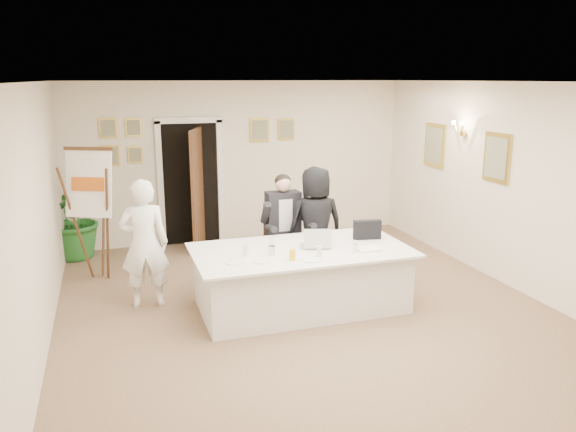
# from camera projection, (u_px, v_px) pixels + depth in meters

# --- Properties ---
(floor) EXTENTS (7.00, 7.00, 0.00)m
(floor) POSITION_uv_depth(u_px,v_px,m) (307.00, 310.00, 7.05)
(floor) COLOR brown
(floor) RESTS_ON ground
(ceiling) EXTENTS (6.00, 7.00, 0.02)m
(ceiling) POSITION_uv_depth(u_px,v_px,m) (309.00, 82.00, 6.38)
(ceiling) COLOR white
(ceiling) RESTS_ON wall_back
(wall_back) EXTENTS (6.00, 0.10, 2.80)m
(wall_back) POSITION_uv_depth(u_px,v_px,m) (241.00, 162.00, 9.95)
(wall_back) COLOR white
(wall_back) RESTS_ON floor
(wall_front) EXTENTS (6.00, 0.10, 2.80)m
(wall_front) POSITION_uv_depth(u_px,v_px,m) (499.00, 316.00, 3.49)
(wall_front) COLOR white
(wall_front) RESTS_ON floor
(wall_left) EXTENTS (0.10, 7.00, 2.80)m
(wall_left) POSITION_uv_depth(u_px,v_px,m) (36.00, 221.00, 5.82)
(wall_left) COLOR white
(wall_left) RESTS_ON floor
(wall_right) EXTENTS (0.10, 7.00, 2.80)m
(wall_right) POSITION_uv_depth(u_px,v_px,m) (515.00, 187.00, 7.62)
(wall_right) COLOR white
(wall_right) RESTS_ON floor
(doorway) EXTENTS (1.14, 0.86, 2.20)m
(doorway) POSITION_uv_depth(u_px,v_px,m) (193.00, 186.00, 9.61)
(doorway) COLOR black
(doorway) RESTS_ON floor
(pictures_back_wall) EXTENTS (3.40, 0.06, 0.80)m
(pictures_back_wall) POSITION_uv_depth(u_px,v_px,m) (195.00, 138.00, 9.58)
(pictures_back_wall) COLOR gold
(pictures_back_wall) RESTS_ON wall_back
(pictures_right_wall) EXTENTS (0.06, 2.20, 0.80)m
(pictures_right_wall) POSITION_uv_depth(u_px,v_px,m) (463.00, 151.00, 8.63)
(pictures_right_wall) COLOR gold
(pictures_right_wall) RESTS_ON wall_right
(wall_sconce) EXTENTS (0.20, 0.30, 0.24)m
(wall_sconce) POSITION_uv_depth(u_px,v_px,m) (460.00, 128.00, 8.53)
(wall_sconce) COLOR gold
(wall_sconce) RESTS_ON wall_right
(conference_table) EXTENTS (2.68, 1.43, 0.78)m
(conference_table) POSITION_uv_depth(u_px,v_px,m) (301.00, 278.00, 7.06)
(conference_table) COLOR white
(conference_table) RESTS_ON floor
(seated_man) EXTENTS (0.71, 0.75, 1.54)m
(seated_man) POSITION_uv_depth(u_px,v_px,m) (284.00, 226.00, 8.07)
(seated_man) COLOR black
(seated_man) RESTS_ON floor
(flip_chart) EXTENTS (0.67, 0.54, 1.89)m
(flip_chart) POSITION_uv_depth(u_px,v_px,m) (95.00, 221.00, 7.95)
(flip_chart) COLOR #3B2012
(flip_chart) RESTS_ON floor
(standing_man) EXTENTS (0.63, 0.43, 1.65)m
(standing_man) POSITION_uv_depth(u_px,v_px,m) (144.00, 244.00, 7.00)
(standing_man) COLOR white
(standing_man) RESTS_ON floor
(standing_woman) EXTENTS (0.83, 0.57, 1.65)m
(standing_woman) POSITION_uv_depth(u_px,v_px,m) (316.00, 224.00, 7.96)
(standing_woman) COLOR black
(standing_woman) RESTS_ON floor
(potted_palm) EXTENTS (1.28, 1.13, 1.34)m
(potted_palm) POSITION_uv_depth(u_px,v_px,m) (76.00, 217.00, 9.01)
(potted_palm) COLOR #216525
(potted_palm) RESTS_ON floor
(laptop) EXTENTS (0.44, 0.45, 0.28)m
(laptop) POSITION_uv_depth(u_px,v_px,m) (314.00, 236.00, 7.04)
(laptop) COLOR #B7BABC
(laptop) RESTS_ON conference_table
(laptop_bag) EXTENTS (0.37, 0.15, 0.25)m
(laptop_bag) POSITION_uv_depth(u_px,v_px,m) (367.00, 230.00, 7.38)
(laptop_bag) COLOR black
(laptop_bag) RESTS_ON conference_table
(paper_stack) EXTENTS (0.29, 0.21, 0.03)m
(paper_stack) POSITION_uv_depth(u_px,v_px,m) (368.00, 249.00, 6.91)
(paper_stack) COLOR white
(paper_stack) RESTS_ON conference_table
(plate_left) EXTENTS (0.29, 0.29, 0.01)m
(plate_left) POSITION_uv_depth(u_px,v_px,m) (235.00, 262.00, 6.44)
(plate_left) COLOR white
(plate_left) RESTS_ON conference_table
(plate_mid) EXTENTS (0.21, 0.21, 0.01)m
(plate_mid) POSITION_uv_depth(u_px,v_px,m) (262.00, 261.00, 6.47)
(plate_mid) COLOR white
(plate_mid) RESTS_ON conference_table
(plate_near) EXTENTS (0.24, 0.24, 0.01)m
(plate_near) POSITION_uv_depth(u_px,v_px,m) (312.00, 260.00, 6.53)
(plate_near) COLOR white
(plate_near) RESTS_ON conference_table
(glass_a) EXTENTS (0.08, 0.08, 0.14)m
(glass_a) POSITION_uv_depth(u_px,v_px,m) (246.00, 250.00, 6.69)
(glass_a) COLOR silver
(glass_a) RESTS_ON conference_table
(glass_b) EXTENTS (0.08, 0.08, 0.14)m
(glass_b) POSITION_uv_depth(u_px,v_px,m) (319.00, 252.00, 6.62)
(glass_b) COLOR silver
(glass_b) RESTS_ON conference_table
(glass_c) EXTENTS (0.08, 0.08, 0.14)m
(glass_c) POSITION_uv_depth(u_px,v_px,m) (355.00, 246.00, 6.83)
(glass_c) COLOR silver
(glass_c) RESTS_ON conference_table
(glass_d) EXTENTS (0.08, 0.08, 0.14)m
(glass_d) POSITION_uv_depth(u_px,v_px,m) (271.00, 242.00, 7.04)
(glass_d) COLOR silver
(glass_d) RESTS_ON conference_table
(oj_glass) EXTENTS (0.09, 0.09, 0.13)m
(oj_glass) POSITION_uv_depth(u_px,v_px,m) (292.00, 255.00, 6.53)
(oj_glass) COLOR #F2A914
(oj_glass) RESTS_ON conference_table
(steel_jug) EXTENTS (0.09, 0.09, 0.11)m
(steel_jug) POSITION_uv_depth(u_px,v_px,m) (272.00, 250.00, 6.73)
(steel_jug) COLOR silver
(steel_jug) RESTS_ON conference_table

